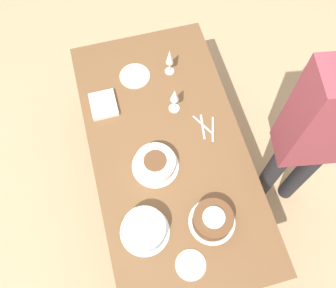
% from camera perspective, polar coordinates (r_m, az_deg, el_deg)
% --- Properties ---
extents(ground_plane, '(12.00, 12.00, 0.00)m').
position_cam_1_polar(ground_plane, '(2.91, 0.00, -6.44)').
color(ground_plane, tan).
extents(dining_table, '(1.77, 0.92, 0.73)m').
position_cam_1_polar(dining_table, '(2.32, 0.00, -1.50)').
color(dining_table, brown).
rests_on(dining_table, ground_plane).
extents(cake_center_white, '(0.28, 0.28, 0.09)m').
position_cam_1_polar(cake_center_white, '(2.16, -1.96, -3.00)').
color(cake_center_white, white).
rests_on(cake_center_white, dining_table).
extents(cake_front_chocolate, '(0.26, 0.26, 0.11)m').
position_cam_1_polar(cake_front_chocolate, '(2.06, 6.83, -11.40)').
color(cake_front_chocolate, white).
rests_on(cake_front_chocolate, dining_table).
extents(cake_back_decorated, '(0.27, 0.27, 0.11)m').
position_cam_1_polar(cake_back_decorated, '(2.03, -3.61, -12.87)').
color(cake_back_decorated, white).
rests_on(cake_back_decorated, dining_table).
extents(wine_glass_near, '(0.06, 0.06, 0.21)m').
position_cam_1_polar(wine_glass_near, '(2.40, 0.24, 13.01)').
color(wine_glass_near, silver).
rests_on(wine_glass_near, dining_table).
extents(wine_glass_far, '(0.07, 0.07, 0.21)m').
position_cam_1_polar(wine_glass_far, '(2.24, 1.00, 7.29)').
color(wine_glass_far, silver).
rests_on(wine_glass_far, dining_table).
extents(dessert_plate_left, '(0.16, 0.16, 0.01)m').
position_cam_1_polar(dessert_plate_left, '(2.05, 3.47, -17.93)').
color(dessert_plate_left, beige).
rests_on(dessert_plate_left, dining_table).
extents(dessert_plate_right, '(0.20, 0.20, 0.01)m').
position_cam_1_polar(dessert_plate_right, '(2.50, -5.09, 10.28)').
color(dessert_plate_right, beige).
rests_on(dessert_plate_right, dining_table).
extents(fork_pile, '(0.21, 0.13, 0.01)m').
position_cam_1_polar(fork_pile, '(2.30, 5.82, 2.60)').
color(fork_pile, silver).
rests_on(fork_pile, dining_table).
extents(napkin_stack, '(0.19, 0.16, 0.03)m').
position_cam_1_polar(napkin_stack, '(2.39, -9.79, 5.93)').
color(napkin_stack, silver).
rests_on(napkin_stack, dining_table).
extents(person_cutting, '(0.29, 0.43, 1.76)m').
position_cam_1_polar(person_cutting, '(2.07, 22.53, 2.07)').
color(person_cutting, '#232328').
rests_on(person_cutting, ground_plane).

